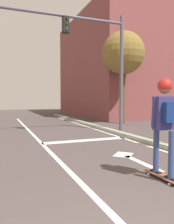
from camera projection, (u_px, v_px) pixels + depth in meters
name	position (u px, v px, depth m)	size (l,w,h in m)	color
lane_line_center	(43.00, 145.00, 7.34)	(0.12, 20.00, 0.01)	silver
lane_line_curbside	(125.00, 139.00, 8.47)	(0.12, 20.00, 0.01)	silver
stop_bar	(87.00, 140.00, 8.15)	(3.21, 0.40, 0.01)	silver
lane_arrow_stem	(142.00, 163.00, 5.30)	(0.16, 1.40, 0.01)	silver
lane_arrow_head	(123.00, 155.00, 6.09)	(0.56, 0.44, 0.01)	silver
curb_strip	(131.00, 136.00, 8.55)	(0.24, 24.00, 0.14)	#9BA48E
skateboard	(163.00, 176.00, 4.24)	(0.25, 0.84, 0.07)	brown
skater	(165.00, 113.00, 4.16)	(0.50, 0.65, 1.80)	navy
traffic_signal_mast	(97.00, 50.00, 9.71)	(5.27, 0.34, 5.15)	#55525F
roadside_tree	(123.00, 54.00, 13.32)	(2.51, 2.51, 5.42)	brown
building_block	(136.00, 69.00, 21.72)	(11.79, 11.75, 8.64)	brown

